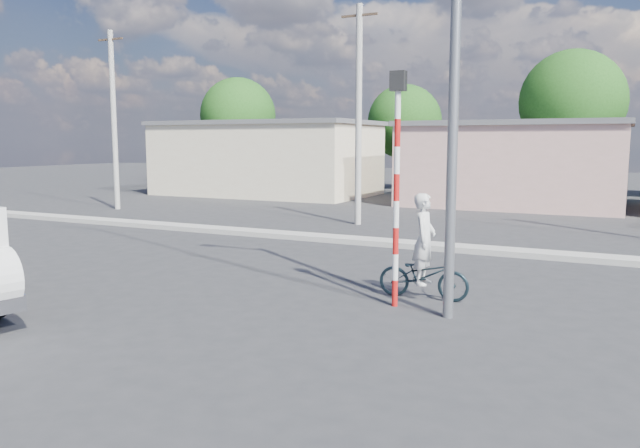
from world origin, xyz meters
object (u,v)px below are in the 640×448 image
at_px(bicycle, 423,275).
at_px(streetlight, 446,30).
at_px(traffic_pole, 397,169).
at_px(cyclist, 424,254).

bearing_deg(bicycle, streetlight, -152.73).
bearing_deg(bicycle, traffic_pole, 155.09).
bearing_deg(cyclist, traffic_pole, 155.09).
xyz_separation_m(traffic_pole, streetlight, (0.94, -0.30, 2.37)).
bearing_deg(traffic_pole, cyclist, 67.83).
xyz_separation_m(bicycle, traffic_pole, (-0.32, -0.78, 2.12)).
bearing_deg(bicycle, cyclist, -0.00).
distance_m(traffic_pole, streetlight, 2.56).
bearing_deg(streetlight, bicycle, 120.01).
xyz_separation_m(cyclist, traffic_pole, (-0.32, -0.78, 1.70)).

